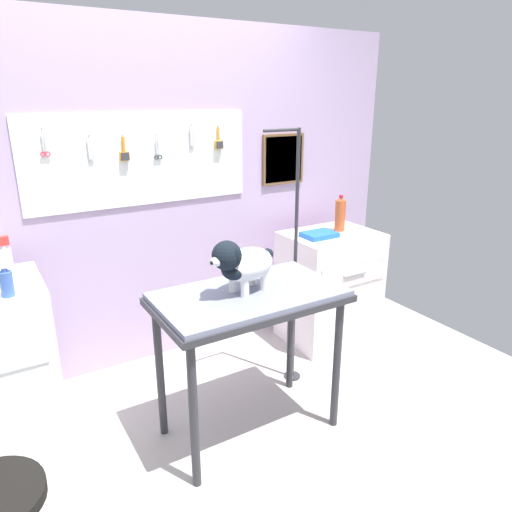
% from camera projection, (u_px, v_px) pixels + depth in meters
% --- Properties ---
extents(ground, '(4.40, 4.00, 0.04)m').
position_uv_depth(ground, '(243.00, 460.00, 2.54)').
color(ground, '#ABA79F').
extents(rear_wall_panel, '(4.00, 0.11, 2.30)m').
position_uv_depth(rear_wall_panel, '(148.00, 200.00, 3.20)').
color(rear_wall_panel, '#B49BC1').
rests_on(rear_wall_panel, ground).
extents(grooming_table, '(0.99, 0.57, 0.86)m').
position_uv_depth(grooming_table, '(249.00, 309.00, 2.51)').
color(grooming_table, '#2D2D33').
rests_on(grooming_table, ground).
extents(grooming_arm, '(0.30, 0.11, 1.65)m').
position_uv_depth(grooming_arm, '(294.00, 272.00, 3.00)').
color(grooming_arm, '#2D2D33').
rests_on(grooming_arm, ground).
extents(dog, '(0.41, 0.25, 0.30)m').
position_uv_depth(dog, '(242.00, 263.00, 2.42)').
color(dog, white).
rests_on(dog, grooming_table).
extents(cabinet_right, '(0.68, 0.54, 0.85)m').
position_uv_depth(cabinet_right, '(329.00, 286.00, 3.68)').
color(cabinet_right, white).
rests_on(cabinet_right, ground).
extents(pump_bottle_white, '(0.06, 0.06, 0.24)m').
position_uv_depth(pump_bottle_white, '(6.00, 262.00, 2.42)').
color(pump_bottle_white, white).
rests_on(pump_bottle_white, counter_left).
extents(shampoo_bottle, '(0.06, 0.06, 0.19)m').
position_uv_depth(shampoo_bottle, '(6.00, 281.00, 2.24)').
color(shampoo_bottle, '#4066BD').
rests_on(shampoo_bottle, counter_left).
extents(soda_bottle, '(0.08, 0.08, 0.27)m').
position_uv_depth(soda_bottle, '(340.00, 214.00, 3.57)').
color(soda_bottle, '#B95026').
rests_on(soda_bottle, cabinet_right).
extents(supply_tray, '(0.24, 0.18, 0.04)m').
position_uv_depth(supply_tray, '(319.00, 235.00, 3.45)').
color(supply_tray, blue).
rests_on(supply_tray, cabinet_right).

